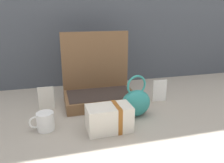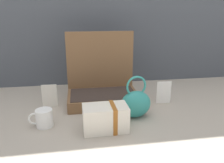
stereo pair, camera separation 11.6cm
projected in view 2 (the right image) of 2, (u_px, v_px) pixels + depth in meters
The scene contains 7 objects.
ground_plane at pixel (117, 112), 1.24m from camera, with size 6.00×6.00×0.00m, color #9E9384.
open_suitcase at pixel (102, 85), 1.37m from camera, with size 0.42×0.27×0.42m.
teal_pouch_handbag at pixel (136, 103), 1.16m from camera, with size 0.18×0.12×0.23m.
cream_toiletry_bag at pixel (106, 118), 1.04m from camera, with size 0.21×0.12×0.13m.
coffee_mug at pixel (44, 118), 1.07m from camera, with size 0.12×0.08×0.09m.
info_card_left at pixel (164, 92), 1.34m from camera, with size 0.09×0.01×0.14m, color white.
poster_card_right at pixel (50, 96), 1.29m from camera, with size 0.09×0.01×0.14m, color silver.
Camera 2 is at (-0.20, -1.11, 0.54)m, focal length 35.60 mm.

